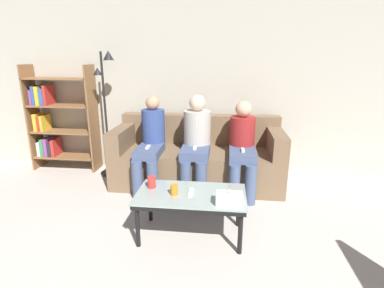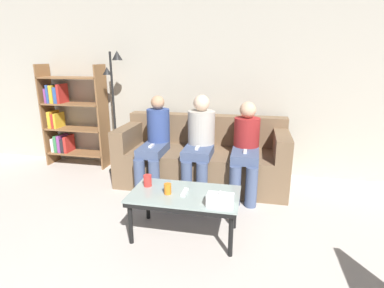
# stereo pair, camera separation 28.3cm
# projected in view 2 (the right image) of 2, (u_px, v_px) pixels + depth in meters

# --- Properties ---
(wall_back) EXTENTS (12.00, 0.06, 2.60)m
(wall_back) POSITION_uv_depth(u_px,v_px,m) (209.00, 80.00, 4.13)
(wall_back) COLOR #B7B2A3
(wall_back) RESTS_ON ground_plane
(couch) EXTENTS (2.13, 0.86, 0.85)m
(couch) POSITION_uv_depth(u_px,v_px,m) (202.00, 158.00, 3.92)
(couch) COLOR brown
(couch) RESTS_ON ground_plane
(coffee_table) EXTENTS (0.98, 0.54, 0.43)m
(coffee_table) POSITION_uv_depth(u_px,v_px,m) (185.00, 198.00, 2.70)
(coffee_table) COLOR #8C9E99
(coffee_table) RESTS_ON ground_plane
(cup_near_left) EXTENTS (0.07, 0.07, 0.10)m
(cup_near_left) POSITION_uv_depth(u_px,v_px,m) (168.00, 189.00, 2.66)
(cup_near_left) COLOR orange
(cup_near_left) RESTS_ON coffee_table
(cup_near_right) EXTENTS (0.08, 0.08, 0.11)m
(cup_near_right) POSITION_uv_depth(u_px,v_px,m) (148.00, 181.00, 2.82)
(cup_near_right) COLOR red
(cup_near_right) RESTS_ON coffee_table
(tissue_box) EXTENTS (0.22, 0.12, 0.13)m
(tissue_box) POSITION_uv_depth(u_px,v_px,m) (220.00, 200.00, 2.45)
(tissue_box) COLOR white
(tissue_box) RESTS_ON coffee_table
(game_remote) EXTENTS (0.04, 0.15, 0.02)m
(game_remote) POSITION_uv_depth(u_px,v_px,m) (185.00, 192.00, 2.68)
(game_remote) COLOR white
(game_remote) RESTS_ON coffee_table
(bookshelf) EXTENTS (0.94, 0.32, 1.51)m
(bookshelf) POSITION_uv_depth(u_px,v_px,m) (68.00, 118.00, 4.49)
(bookshelf) COLOR brown
(bookshelf) RESTS_ON ground_plane
(standing_lamp) EXTENTS (0.31, 0.26, 1.68)m
(standing_lamp) POSITION_uv_depth(u_px,v_px,m) (115.00, 100.00, 4.10)
(standing_lamp) COLOR black
(standing_lamp) RESTS_ON ground_plane
(seated_person_left_end) EXTENTS (0.31, 0.69, 1.14)m
(seated_person_left_end) POSITION_uv_depth(u_px,v_px,m) (155.00, 141.00, 3.73)
(seated_person_left_end) COLOR #47567A
(seated_person_left_end) RESTS_ON ground_plane
(seated_person_mid_left) EXTENTS (0.33, 0.67, 1.17)m
(seated_person_mid_left) POSITION_uv_depth(u_px,v_px,m) (200.00, 140.00, 3.64)
(seated_person_mid_left) COLOR #47567A
(seated_person_mid_left) RESTS_ON ground_plane
(seated_person_mid_right) EXTENTS (0.31, 0.69, 1.10)m
(seated_person_mid_right) POSITION_uv_depth(u_px,v_px,m) (246.00, 146.00, 3.52)
(seated_person_mid_right) COLOR #47567A
(seated_person_mid_right) RESTS_ON ground_plane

